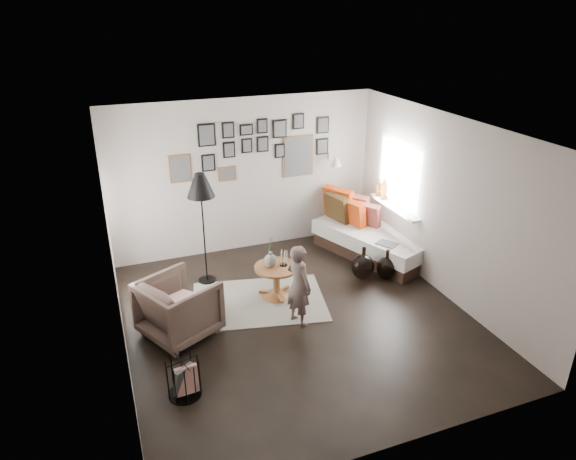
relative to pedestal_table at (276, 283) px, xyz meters
name	(u,v)px	position (x,y,z in m)	size (l,w,h in m)	color
ground	(298,318)	(0.08, -0.62, -0.23)	(4.80, 4.80, 0.00)	black
wall_back	(245,176)	(0.08, 1.78, 1.07)	(4.50, 4.50, 0.00)	#ADA297
wall_front	(401,337)	(0.08, -3.02, 1.07)	(4.50, 4.50, 0.00)	#ADA297
wall_left	(113,260)	(-2.17, -0.62, 1.07)	(4.80, 4.80, 0.00)	#ADA297
wall_right	(446,208)	(2.33, -0.62, 1.07)	(4.80, 4.80, 0.00)	#ADA297
ceiling	(299,129)	(0.08, -0.62, 2.37)	(4.80, 4.80, 0.00)	white
door_left	(111,238)	(-2.15, 0.58, 0.82)	(0.00, 2.14, 2.14)	white
window_right	(390,201)	(2.26, 0.72, 0.70)	(0.15, 1.32, 1.30)	white
gallery_wall	(261,149)	(0.37, 1.76, 1.51)	(2.74, 0.03, 1.08)	brown
wall_sconce	(336,162)	(1.63, 1.51, 1.23)	(0.18, 0.36, 0.16)	white
rug	(259,301)	(-0.29, -0.04, -0.22)	(1.87, 1.31, 0.01)	silver
pedestal_table	(276,283)	(0.00, 0.00, 0.00)	(0.63, 0.63, 0.50)	brown
vase	(270,258)	(-0.08, 0.02, 0.41)	(0.18, 0.18, 0.45)	black
candles	(283,258)	(0.11, 0.00, 0.38)	(0.11, 0.11, 0.24)	black
daybed	(369,236)	(1.96, 0.79, 0.09)	(1.53, 2.21, 1.00)	black
magazine_on_daybed	(387,244)	(1.91, 0.14, 0.24)	(0.23, 0.31, 0.02)	black
armchair	(179,308)	(-1.47, -0.43, 0.16)	(0.84, 0.86, 0.79)	brown
armchair_cushion	(180,300)	(-1.44, -0.38, 0.25)	(0.36, 0.36, 0.09)	silver
floor_lamp	(201,189)	(-0.85, 0.82, 1.27)	(0.41, 0.41, 1.74)	black
magazine_basket	(184,378)	(-1.63, -1.57, -0.01)	(0.44, 0.44, 0.44)	black
demijohn_large	(363,267)	(1.43, 0.03, -0.02)	(0.36, 0.36, 0.54)	black
demijohn_small	(387,268)	(1.78, -0.09, -0.05)	(0.32, 0.32, 0.49)	black
child	(299,285)	(0.05, -0.73, 0.34)	(0.42, 0.27, 1.15)	#685652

